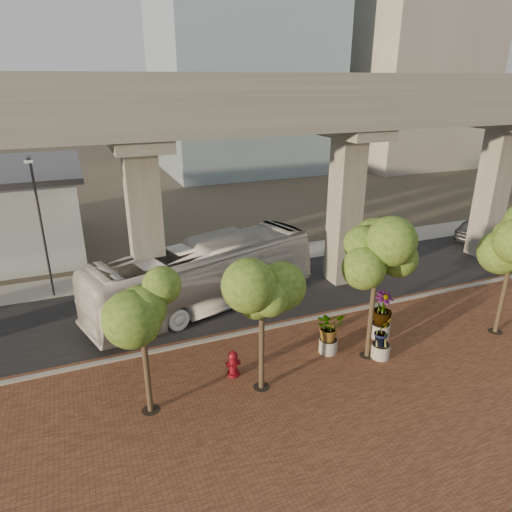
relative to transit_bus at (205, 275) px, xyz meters
name	(u,v)px	position (x,y,z in m)	size (l,w,h in m)	color
ground	(267,310)	(3.01, -1.76, -1.90)	(160.00, 160.00, 0.00)	#393229
brick_plaza	(344,395)	(3.01, -9.76, -1.87)	(70.00, 13.00, 0.06)	brown
asphalt_road	(254,295)	(3.01, 0.24, -1.88)	(90.00, 8.00, 0.04)	black
curb_strip	(282,325)	(3.01, -3.76, -1.82)	(70.00, 0.25, 0.16)	#99968E
far_sidewalk	(225,263)	(3.01, 5.74, -1.87)	(90.00, 3.00, 0.06)	#99968E
transit_viaduct	(253,174)	(3.01, 0.24, 5.39)	(72.00, 5.60, 12.40)	gray
midrise_block	(411,79)	(41.01, 34.24, 10.10)	(18.00, 16.00, 24.00)	#9D988E
transit_bus	(205,275)	(0.00, 0.00, 0.00)	(3.20, 13.61, 3.79)	silver
parked_car	(480,231)	(23.42, 2.73, -1.11)	(1.67, 4.81, 1.58)	black
fire_hydrant	(233,363)	(-0.77, -6.81, -1.24)	(0.62, 0.56, 1.24)	maroon
planter_front	(329,328)	(3.98, -6.80, -0.55)	(1.92, 1.92, 2.12)	#A09D91
planter_right	(382,310)	(7.09, -6.57, -0.35)	(2.30, 2.30, 2.46)	#ACA39B
planter_left	(382,333)	(6.01, -8.08, -0.58)	(1.88, 1.88, 2.07)	#A6A196
street_tree_far_west	(140,308)	(-4.52, -7.76, 2.63)	(3.18, 3.18, 5.94)	#463828
street_tree_near_west	(262,299)	(0.05, -8.06, 2.30)	(3.23, 3.23, 5.63)	#463828
street_tree_near_east	(377,255)	(5.52, -7.76, 3.22)	(3.75, 3.75, 6.79)	#463828
streetlamp_west	(40,219)	(-8.11, 4.49, 2.94)	(0.41, 1.20, 8.29)	#333438
streetlamp_east	(339,195)	(11.31, 4.63, 2.46)	(0.37, 1.08, 7.46)	#2A2A2F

